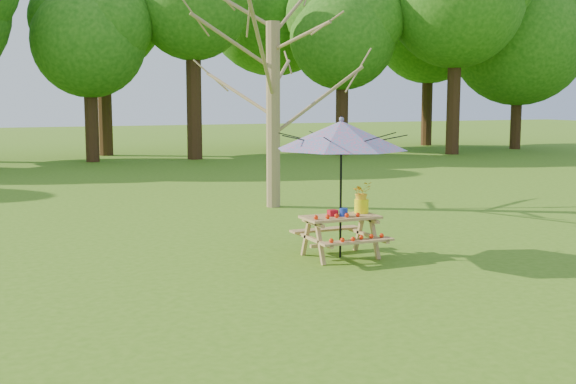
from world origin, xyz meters
name	(u,v)px	position (x,y,z in m)	size (l,w,h in m)	color
picnic_table	(340,237)	(4.24, 4.61, 0.33)	(1.20, 1.32, 0.67)	#A56F4A
patio_umbrella	(341,135)	(4.24, 4.62, 1.95)	(2.23, 2.23, 2.25)	black
produce_bins	(337,213)	(4.20, 4.65, 0.72)	(0.29, 0.33, 0.13)	#B40E1E
tomatoes_row	(337,216)	(4.09, 4.44, 0.71)	(0.77, 0.13, 0.07)	red
flower_bucket	(362,196)	(4.69, 4.74, 0.94)	(0.34, 0.30, 0.51)	#FFF80D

